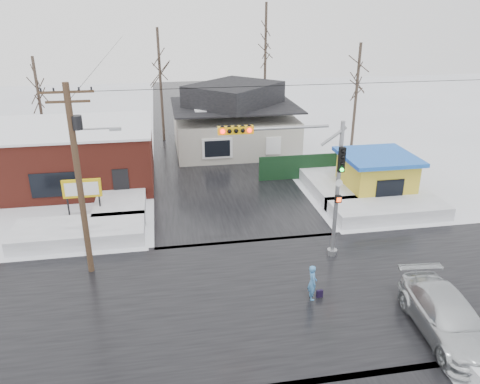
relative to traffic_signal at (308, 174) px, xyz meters
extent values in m
plane|color=white|center=(-2.43, -2.97, -4.54)|extent=(120.00, 120.00, 0.00)
cube|color=black|center=(-2.43, -2.97, -4.53)|extent=(10.00, 120.00, 0.02)
cube|color=black|center=(-2.43, -2.97, -4.53)|extent=(120.00, 10.00, 0.02)
cube|color=white|center=(-11.43, 4.03, -4.14)|extent=(7.00, 3.00, 0.80)
cube|color=white|center=(6.57, 4.03, -4.14)|extent=(7.00, 3.00, 0.80)
cube|color=white|center=(-9.43, 9.03, -4.14)|extent=(3.00, 8.00, 0.80)
cube|color=white|center=(4.57, 9.03, -4.14)|extent=(3.00, 8.00, 0.80)
cylinder|color=gray|center=(1.57, 0.03, -1.04)|extent=(0.20, 0.20, 7.00)
cylinder|color=gray|center=(1.57, 0.03, -4.39)|extent=(0.50, 0.50, 0.30)
cylinder|color=gray|center=(-1.43, 0.03, 2.26)|extent=(4.60, 0.14, 0.14)
cube|color=gold|center=(-3.43, 0.03, 2.26)|extent=(1.60, 0.28, 0.35)
sphere|color=#FF0C0C|center=(-4.03, -0.13, 2.26)|extent=(0.20, 0.20, 0.20)
sphere|color=#FF0C0C|center=(-2.83, -0.13, 2.26)|extent=(0.20, 0.20, 0.20)
cube|color=black|center=(1.57, -0.17, 0.66)|extent=(0.30, 0.22, 1.20)
sphere|color=#0CE533|center=(1.57, -0.31, 0.21)|extent=(0.18, 0.18, 0.18)
cube|color=black|center=(1.57, -0.17, -1.34)|extent=(0.30, 0.20, 0.35)
cylinder|color=#382619|center=(-10.43, 0.53, -0.04)|extent=(0.28, 0.28, 9.00)
cube|color=#382619|center=(-10.43, 0.53, 4.06)|extent=(2.20, 0.10, 0.10)
cube|color=#382619|center=(-10.43, 0.53, 3.66)|extent=(1.80, 0.10, 0.10)
cylinder|color=black|center=(-10.18, 0.53, 2.76)|extent=(0.44, 0.44, 0.60)
cylinder|color=gray|center=(-9.53, 0.53, 2.46)|extent=(1.80, 0.08, 0.08)
cube|color=gray|center=(-8.63, 0.53, 2.41)|extent=(0.50, 0.22, 0.12)
cube|color=maroon|center=(-13.43, 13.03, -2.54)|extent=(12.00, 8.00, 4.00)
cube|color=white|center=(-13.43, 13.03, -0.49)|extent=(12.20, 8.20, 0.15)
cube|color=black|center=(-13.43, 9.01, -3.14)|extent=(3.00, 0.08, 1.60)
cube|color=black|center=(-9.43, 9.01, -3.44)|extent=(1.00, 0.08, 2.20)
cylinder|color=black|center=(-12.33, 6.53, -3.64)|extent=(0.10, 0.10, 1.80)
cylinder|color=black|center=(-10.53, 6.53, -3.64)|extent=(0.10, 0.10, 1.80)
cube|color=gold|center=(-11.43, 6.53, -2.54)|extent=(2.20, 0.18, 1.10)
cube|color=white|center=(-11.43, 6.42, -2.54)|extent=(1.90, 0.02, 0.80)
cube|color=#BBB7A9|center=(-0.43, 19.03, -3.04)|extent=(10.00, 8.00, 3.00)
cube|color=black|center=(-0.43, 19.03, -0.64)|extent=(10.40, 8.40, 0.12)
pyramid|color=black|center=(-0.43, 19.03, 0.32)|extent=(9.00, 7.00, 1.80)
cube|color=maroon|center=(2.77, 20.03, 0.36)|extent=(0.70, 0.70, 1.40)
cube|color=white|center=(-2.43, 14.98, -3.14)|extent=(2.40, 0.12, 1.60)
cube|color=gold|center=(7.07, 7.03, -3.24)|extent=(4.00, 4.00, 2.60)
cube|color=#1736B1|center=(7.07, 7.03, -1.79)|extent=(4.60, 4.60, 0.25)
cube|color=black|center=(7.07, 5.00, -3.24)|extent=(1.80, 0.06, 1.20)
cube|color=black|center=(4.07, 11.03, -3.64)|extent=(8.00, 0.12, 1.80)
cylinder|color=#332821|center=(-6.43, 23.03, 0.46)|extent=(0.24, 0.24, 10.00)
cylinder|color=#332821|center=(3.57, 25.03, 1.46)|extent=(0.24, 0.24, 12.00)
cylinder|color=#332821|center=(9.57, 17.03, -0.04)|extent=(0.24, 0.24, 9.00)
cylinder|color=#332821|center=(-16.43, 21.03, -0.54)|extent=(0.24, 0.24, 8.00)
imported|color=#427FBB|center=(-0.66, -3.46, -3.72)|extent=(0.44, 0.63, 1.63)
imported|color=silver|center=(3.74, -6.60, -3.75)|extent=(2.67, 5.63, 1.59)
cube|color=black|center=(-0.29, -3.44, -4.36)|extent=(0.29, 0.15, 0.35)
camera|label=1|loc=(-6.70, -19.85, 7.57)|focal=35.00mm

